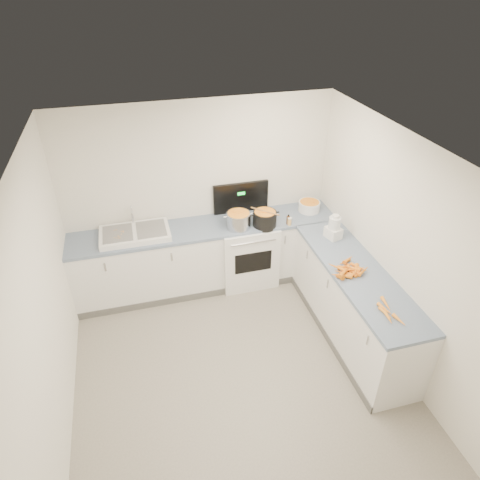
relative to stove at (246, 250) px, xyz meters
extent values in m
cube|color=white|center=(-0.55, 0.01, -0.02)|extent=(3.50, 0.60, 0.90)
cube|color=slate|center=(-0.55, 0.01, 0.45)|extent=(3.50, 0.62, 0.04)
cube|color=white|center=(0.90, -1.39, -0.02)|extent=(0.60, 2.20, 0.90)
cube|color=slate|center=(0.90, -1.39, 0.45)|extent=(0.62, 2.20, 0.04)
cube|color=white|center=(0.00, -0.01, -0.02)|extent=(0.76, 0.65, 0.90)
cube|color=black|center=(0.00, 0.29, 0.68)|extent=(0.76, 0.05, 0.42)
cube|color=white|center=(-1.45, 0.01, 0.50)|extent=(0.86, 0.52, 0.07)
cube|color=slate|center=(-1.65, 0.01, 0.54)|extent=(0.36, 0.42, 0.01)
cube|color=slate|center=(-1.25, 0.01, 0.54)|extent=(0.36, 0.42, 0.01)
cylinder|color=silver|center=(-1.45, 0.23, 0.66)|extent=(0.03, 0.03, 0.24)
cylinder|color=silver|center=(-0.14, -0.12, 0.56)|extent=(0.39, 0.39, 0.23)
cylinder|color=black|center=(0.20, -0.16, 0.55)|extent=(0.40, 0.40, 0.22)
cylinder|color=#AD7A47|center=(0.20, -0.16, 0.67)|extent=(0.30, 0.31, 0.02)
cylinder|color=white|center=(0.91, 0.05, 0.53)|extent=(0.34, 0.34, 0.14)
cylinder|color=#593319|center=(0.50, -0.21, 0.52)|extent=(0.05, 0.05, 0.11)
cylinder|color=#E5B266|center=(0.51, -0.24, 0.51)|extent=(0.05, 0.05, 0.09)
cube|color=white|center=(0.93, -0.67, 0.53)|extent=(0.20, 0.22, 0.14)
cylinder|color=silver|center=(0.93, -0.67, 0.68)|extent=(0.15, 0.15, 0.15)
cylinder|color=white|center=(0.93, -0.67, 0.77)|extent=(0.09, 0.09, 0.03)
cone|color=orange|center=(0.83, -1.38, 0.49)|extent=(0.10, 0.18, 0.05)
cone|color=orange|center=(0.67, -1.44, 0.49)|extent=(0.22, 0.15, 0.05)
cone|color=orange|center=(0.69, -1.41, 0.49)|extent=(0.13, 0.18, 0.05)
cone|color=orange|center=(0.78, -1.45, 0.49)|extent=(0.19, 0.05, 0.04)
cone|color=orange|center=(0.81, -1.39, 0.48)|extent=(0.04, 0.21, 0.04)
cone|color=orange|center=(0.77, -1.31, 0.49)|extent=(0.18, 0.09, 0.05)
cone|color=orange|center=(0.82, -1.21, 0.49)|extent=(0.16, 0.09, 0.04)
cone|color=orange|center=(0.70, -1.45, 0.49)|extent=(0.18, 0.09, 0.05)
cone|color=orange|center=(0.67, -1.40, 0.49)|extent=(0.18, 0.11, 0.05)
cone|color=orange|center=(0.79, -1.37, 0.49)|extent=(0.10, 0.20, 0.05)
cone|color=orange|center=(0.82, -1.31, 0.49)|extent=(0.08, 0.21, 0.04)
cone|color=orange|center=(0.81, -1.34, 0.49)|extent=(0.17, 0.11, 0.05)
cone|color=orange|center=(0.81, -1.40, 0.49)|extent=(0.16, 0.19, 0.05)
cone|color=orange|center=(0.72, -1.40, 0.49)|extent=(0.18, 0.16, 0.04)
cone|color=orange|center=(0.89, -1.41, 0.50)|extent=(0.17, 0.10, 0.04)
cone|color=orange|center=(0.80, -1.40, 0.52)|extent=(0.21, 0.07, 0.04)
cone|color=orange|center=(0.85, -1.41, 0.52)|extent=(0.15, 0.18, 0.05)
cone|color=orange|center=(0.72, -1.41, 0.51)|extent=(0.18, 0.12, 0.04)
cone|color=orange|center=(0.89, -1.38, 0.52)|extent=(0.14, 0.19, 0.04)
cone|color=orange|center=(0.92, -1.44, 0.50)|extent=(0.19, 0.14, 0.04)
cone|color=orange|center=(0.84, -1.23, 0.53)|extent=(0.17, 0.13, 0.05)
cone|color=orange|center=(0.66, -1.32, 0.52)|extent=(0.16, 0.19, 0.04)
cone|color=orange|center=(0.82, -1.37, 0.52)|extent=(0.17, 0.17, 0.05)
cone|color=orange|center=(0.69, -1.43, 0.53)|extent=(0.19, 0.16, 0.05)
cone|color=orange|center=(0.88, -2.20, 0.49)|extent=(0.07, 0.17, 0.04)
cone|color=orange|center=(0.80, -2.14, 0.49)|extent=(0.07, 0.17, 0.04)
cone|color=orange|center=(0.81, -2.08, 0.49)|extent=(0.06, 0.18, 0.04)
cone|color=orange|center=(0.83, -2.02, 0.49)|extent=(0.08, 0.17, 0.04)
cone|color=orange|center=(0.89, -1.96, 0.49)|extent=(0.06, 0.20, 0.04)
cube|color=tan|center=(-1.61, -0.03, 0.54)|extent=(0.02, 0.03, 0.00)
cube|color=tan|center=(-1.69, -0.09, 0.54)|extent=(0.05, 0.03, 0.00)
cube|color=tan|center=(-1.65, -0.06, 0.54)|extent=(0.02, 0.04, 0.00)
cube|color=tan|center=(-1.68, 0.09, 0.55)|extent=(0.05, 0.02, 0.00)
cube|color=tan|center=(-1.64, -0.11, 0.54)|extent=(0.04, 0.01, 0.00)
cube|color=tan|center=(-1.64, -0.08, 0.54)|extent=(0.04, 0.01, 0.00)
cube|color=tan|center=(-1.66, -0.06, 0.54)|extent=(0.05, 0.03, 0.00)
cube|color=tan|center=(-1.59, 0.03, 0.54)|extent=(0.03, 0.03, 0.00)
cube|color=tan|center=(-1.58, 0.02, 0.54)|extent=(0.02, 0.04, 0.00)
cube|color=tan|center=(-1.60, 0.05, 0.54)|extent=(0.05, 0.03, 0.00)
camera|label=1|loc=(-1.37, -4.70, 3.34)|focal=32.00mm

